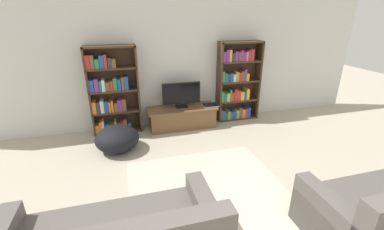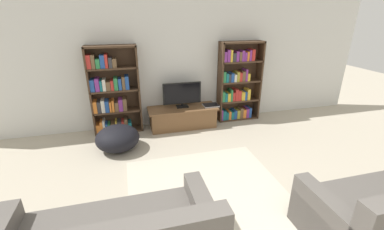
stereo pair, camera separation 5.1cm
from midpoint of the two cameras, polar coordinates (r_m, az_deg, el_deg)
name	(u,v)px [view 1 (the left image)]	position (r m, az deg, el deg)	size (l,w,h in m)	color
wall_back	(172,64)	(5.45, -4.66, 11.26)	(8.80, 0.06, 2.60)	silver
bookshelf_left	(112,93)	(5.30, -17.66, 4.73)	(0.95, 0.30, 1.74)	#422D1E
bookshelf_right	(236,83)	(5.81, 9.55, 6.96)	(0.95, 0.30, 1.74)	#422D1E
tv_stand	(182,117)	(5.47, -2.47, -0.47)	(1.45, 0.54, 0.44)	brown
television	(181,94)	(5.33, -2.63, 4.60)	(0.80, 0.16, 0.53)	black
laptop	(210,105)	(5.50, 3.78, 2.21)	(0.32, 0.26, 0.03)	#B7B7BC
area_rug	(207,189)	(3.73, 3.05, -16.17)	(2.13, 1.94, 0.02)	beige
beanbag_ottoman	(117,139)	(4.76, -16.56, -5.05)	(0.77, 0.77, 0.44)	black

